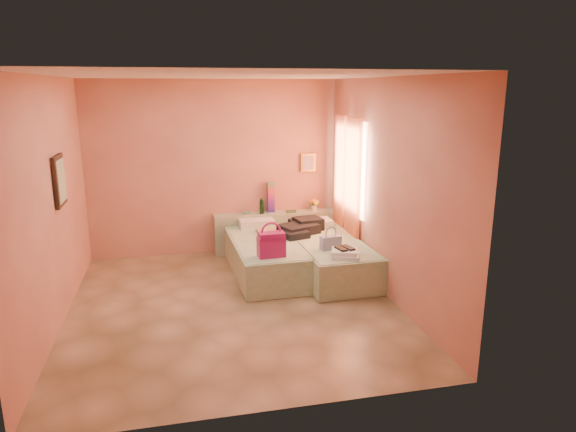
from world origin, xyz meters
The scene contains 16 objects.
ground centered at (0.00, 0.00, 0.00)m, with size 4.50×4.50×0.00m, color tan.
room_walls centered at (0.21, 0.57, 1.79)m, with size 4.02×4.51×2.81m.
headboard_ledge centered at (0.98, 2.10, 0.33)m, with size 2.05×0.30×0.65m, color gray.
bed_left centered at (0.60, 1.05, 0.25)m, with size 0.90×2.00×0.50m, color #AECCA4.
bed_right centered at (1.50, 0.83, 0.25)m, with size 0.90×2.00×0.50m, color #AECCA4.
water_bottle centered at (0.73, 2.06, 0.77)m, with size 0.07×0.07×0.25m, color #133619.
rainbow_box centered at (0.90, 2.17, 0.90)m, with size 0.11×0.11×0.50m, color #B01561.
small_dish centered at (0.48, 2.14, 0.67)m, with size 0.13×0.13×0.03m, color #539970.
green_book centered at (1.23, 2.07, 0.66)m, with size 0.16×0.12×0.03m, color #284C2F.
flower_vase centered at (1.63, 2.09, 0.77)m, with size 0.18×0.18×0.24m, color silver.
magenta_handbag centered at (0.55, 0.32, 0.67)m, with size 0.36×0.20×0.33m, color #B01561.
khaki_garment centered at (0.71, 1.46, 0.53)m, with size 0.31×0.25×0.05m, color tan.
clothes_pile centered at (1.22, 1.31, 0.59)m, with size 0.61×0.61×0.18m, color black.
blue_handbag centered at (1.41, 0.46, 0.59)m, with size 0.29×0.12×0.18m, color #3B4D8E.
towel_stack centered at (1.50, 0.06, 0.55)m, with size 0.35×0.30×0.10m, color white.
sandal_pair centered at (1.49, 0.11, 0.61)m, with size 0.17×0.23×0.02m, color black.
Camera 1 is at (-0.65, -6.01, 2.67)m, focal length 32.00 mm.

